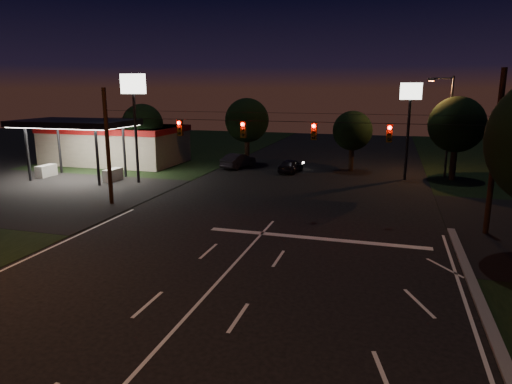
% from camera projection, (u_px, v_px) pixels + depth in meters
% --- Properties ---
extents(ground, '(140.00, 140.00, 0.00)m').
position_uv_depth(ground, '(166.00, 339.00, 14.78)').
color(ground, black).
rests_on(ground, ground).
extents(cross_street_left, '(20.00, 16.00, 0.02)m').
position_uv_depth(cross_street_left, '(29.00, 193.00, 35.27)').
color(cross_street_left, black).
rests_on(cross_street_left, ground).
extents(stop_bar, '(12.00, 0.50, 0.01)m').
position_uv_depth(stop_bar, '(315.00, 238.00, 24.71)').
color(stop_bar, silver).
rests_on(stop_bar, ground).
extents(utility_pole_right, '(0.30, 0.30, 9.00)m').
position_uv_depth(utility_pole_right, '(485.00, 234.00, 25.50)').
color(utility_pole_right, black).
rests_on(utility_pole_right, ground).
extents(utility_pole_left, '(0.28, 0.28, 8.00)m').
position_uv_depth(utility_pole_left, '(112.00, 204.00, 32.13)').
color(utility_pole_left, black).
rests_on(utility_pole_left, ground).
extents(signal_span, '(24.00, 0.40, 1.56)m').
position_uv_depth(signal_span, '(278.00, 130.00, 27.56)').
color(signal_span, black).
rests_on(signal_span, ground).
extents(gas_station, '(14.20, 16.10, 5.25)m').
position_uv_depth(gas_station, '(113.00, 142.00, 48.71)').
color(gas_station, gray).
rests_on(gas_station, ground).
extents(pole_sign_left_near, '(2.20, 0.30, 9.10)m').
position_uv_depth(pole_sign_left_near, '(134.00, 100.00, 37.68)').
color(pole_sign_left_near, black).
rests_on(pole_sign_left_near, ground).
extents(pole_sign_right, '(1.80, 0.30, 8.40)m').
position_uv_depth(pole_sign_right, '(410.00, 109.00, 39.24)').
color(pole_sign_right, black).
rests_on(pole_sign_right, ground).
extents(street_light_right_far, '(2.20, 0.35, 9.00)m').
position_uv_depth(street_light_right_far, '(446.00, 120.00, 40.44)').
color(street_light_right_far, black).
rests_on(street_light_right_far, ground).
extents(tree_far_a, '(4.20, 4.20, 6.42)m').
position_uv_depth(tree_far_a, '(143.00, 125.00, 46.97)').
color(tree_far_a, black).
rests_on(tree_far_a, ground).
extents(tree_far_b, '(4.60, 4.60, 6.98)m').
position_uv_depth(tree_far_b, '(247.00, 121.00, 47.88)').
color(tree_far_b, black).
rests_on(tree_far_b, ground).
extents(tree_far_c, '(3.80, 3.80, 5.86)m').
position_uv_depth(tree_far_c, '(353.00, 131.00, 44.04)').
color(tree_far_c, black).
rests_on(tree_far_c, ground).
extents(tree_far_d, '(4.80, 4.80, 7.30)m').
position_uv_depth(tree_far_d, '(457.00, 125.00, 39.51)').
color(tree_far_d, black).
rests_on(tree_far_d, ground).
extents(car_oncoming_a, '(2.04, 3.99, 1.30)m').
position_uv_depth(car_oncoming_a, '(291.00, 166.00, 44.01)').
color(car_oncoming_a, black).
rests_on(car_oncoming_a, ground).
extents(car_oncoming_b, '(2.64, 4.72, 1.47)m').
position_uv_depth(car_oncoming_b, '(238.00, 161.00, 46.48)').
color(car_oncoming_b, black).
rests_on(car_oncoming_b, ground).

